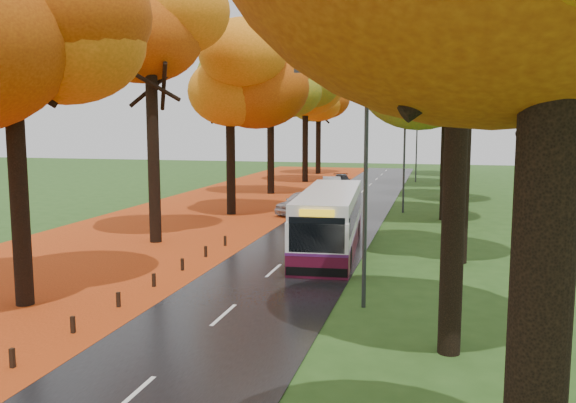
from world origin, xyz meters
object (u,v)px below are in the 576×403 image
at_px(streetlamp_mid, 401,143).
at_px(streetlamp_far, 414,136).
at_px(car_silver, 332,185).
at_px(car_dark, 342,181).
at_px(bus, 330,219).
at_px(streetlamp_near, 358,166).
at_px(car_white, 302,203).

xyz_separation_m(streetlamp_mid, streetlamp_far, (0.00, 22.00, 0.00)).
xyz_separation_m(car_silver, car_dark, (0.00, 5.53, -0.13)).
distance_m(streetlamp_mid, bus, 14.09).
bearing_deg(streetlamp_near, car_white, 107.70).
bearing_deg(car_dark, streetlamp_far, 36.06).
bearing_deg(streetlamp_near, bus, 105.85).
xyz_separation_m(streetlamp_near, streetlamp_mid, (0.00, 22.00, 0.00)).
height_order(streetlamp_near, streetlamp_mid, same).
xyz_separation_m(streetlamp_near, car_white, (-6.23, 19.51, -3.91)).
distance_m(car_white, car_dark, 17.39).
bearing_deg(streetlamp_mid, streetlamp_far, 90.00).
bearing_deg(streetlamp_far, car_dark, -131.60).
bearing_deg(car_dark, car_white, -102.11).
xyz_separation_m(streetlamp_near, bus, (-2.41, 8.48, -3.17)).
bearing_deg(bus, car_white, 104.39).
distance_m(streetlamp_far, car_silver, 14.65).
relative_size(streetlamp_near, streetlamp_mid, 1.00).
relative_size(bus, car_dark, 2.76).
distance_m(streetlamp_mid, car_dark, 16.69).
distance_m(bus, car_white, 11.70).
relative_size(streetlamp_near, streetlamp_far, 1.00).
height_order(streetlamp_far, bus, streetlamp_far).
distance_m(car_silver, car_dark, 5.53).
height_order(streetlamp_near, car_dark, streetlamp_near).
xyz_separation_m(streetlamp_near, car_dark, (-6.30, 36.91, -4.09)).
bearing_deg(bus, streetlamp_mid, 75.20).
height_order(bus, car_dark, bus).
xyz_separation_m(streetlamp_far, car_silver, (-6.30, -12.62, -3.96)).
bearing_deg(streetlamp_mid, streetlamp_near, -90.00).
relative_size(car_silver, car_dark, 1.08).
relative_size(streetlamp_far, bus, 0.72).
bearing_deg(car_dark, car_silver, -102.34).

